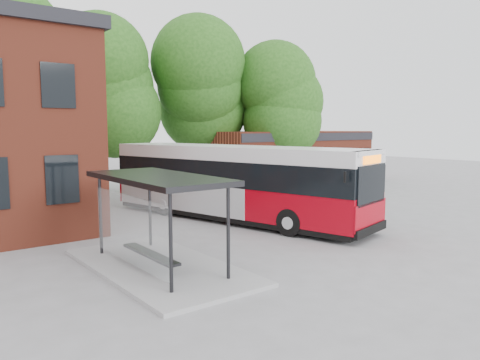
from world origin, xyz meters
TOP-DOWN VIEW (x-y plane):
  - ground at (0.00, 0.00)m, footprint 100.00×100.00m
  - shop_row at (15.00, 14.00)m, footprint 14.00×6.20m
  - bus_shelter at (-4.50, -1.00)m, footprint 3.60×7.00m
  - bike_rail at (9.28, 10.00)m, footprint 5.20×0.10m
  - tree_1 at (1.00, 17.00)m, footprint 7.92×7.92m
  - tree_2 at (8.00, 16.00)m, footprint 7.92×7.92m
  - tree_3 at (13.00, 12.00)m, footprint 7.04×7.04m
  - city_bus at (1.92, 3.74)m, footprint 6.04×13.87m
  - bicycle_1 at (8.43, 10.41)m, footprint 1.50×0.55m
  - bicycle_2 at (9.03, 9.09)m, footprint 1.86×1.20m
  - bicycle_4 at (9.68, 10.38)m, footprint 2.00×1.27m
  - bicycle_5 at (10.67, 9.40)m, footprint 1.65×0.49m
  - bicycle_6 at (11.18, 9.77)m, footprint 1.58×0.76m
  - bicycle_7 at (10.84, 10.17)m, footprint 1.57×0.86m

SIDE VIEW (x-z plane):
  - ground at x=0.00m, z-range 0.00..0.00m
  - bike_rail at x=9.28m, z-range 0.00..0.38m
  - bicycle_6 at x=11.18m, z-range 0.00..0.80m
  - bicycle_1 at x=8.43m, z-range 0.00..0.88m
  - bicycle_7 at x=10.84m, z-range 0.00..0.91m
  - bicycle_2 at x=9.03m, z-range 0.00..0.92m
  - bicycle_5 at x=10.67m, z-range 0.00..0.99m
  - bicycle_4 at x=9.68m, z-range 0.00..0.99m
  - bus_shelter at x=-4.50m, z-range 0.00..2.90m
  - city_bus at x=1.92m, z-range 0.00..3.45m
  - shop_row at x=15.00m, z-range 0.00..4.00m
  - tree_3 at x=13.00m, z-range 0.00..9.28m
  - tree_1 at x=1.00m, z-range 0.00..10.40m
  - tree_2 at x=8.00m, z-range 0.00..11.00m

